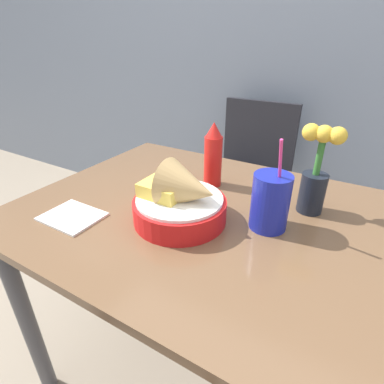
{
  "coord_description": "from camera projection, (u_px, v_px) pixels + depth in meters",
  "views": [
    {
      "loc": [
        0.36,
        -0.64,
        1.15
      ],
      "look_at": [
        -0.01,
        -0.02,
        0.78
      ],
      "focal_mm": 28.0,
      "sensor_mm": 36.0,
      "label": 1
    }
  ],
  "objects": [
    {
      "name": "food_basket",
      "position": [
        182.0,
        201.0,
        0.76
      ],
      "size": [
        0.24,
        0.24,
        0.17
      ],
      "color": "red",
      "rests_on": "dining_table"
    },
    {
      "name": "flower_vase",
      "position": [
        316.0,
        174.0,
        0.78
      ],
      "size": [
        0.11,
        0.07,
        0.24
      ],
      "color": "black",
      "rests_on": "dining_table"
    },
    {
      "name": "chair_far_window",
      "position": [
        251.0,
        167.0,
        1.64
      ],
      "size": [
        0.4,
        0.4,
        0.85
      ],
      "color": "black",
      "rests_on": "ground_plane"
    },
    {
      "name": "dining_table",
      "position": [
        197.0,
        240.0,
        0.89
      ],
      "size": [
        0.99,
        0.79,
        0.72
      ],
      "color": "brown",
      "rests_on": "ground_plane"
    },
    {
      "name": "drink_cup",
      "position": [
        270.0,
        203.0,
        0.73
      ],
      "size": [
        0.09,
        0.09,
        0.24
      ],
      "color": "#192399",
      "rests_on": "dining_table"
    },
    {
      "name": "napkin",
      "position": [
        72.0,
        217.0,
        0.8
      ],
      "size": [
        0.15,
        0.12,
        0.01
      ],
      "color": "white",
      "rests_on": "dining_table"
    },
    {
      "name": "ground_plane",
      "position": [
        196.0,
        366.0,
        1.18
      ],
      "size": [
        12.0,
        12.0,
        0.0
      ],
      "primitive_type": "plane",
      "color": "gray"
    },
    {
      "name": "wall_window",
      "position": [
        313.0,
        1.0,
        1.42
      ],
      "size": [
        7.0,
        0.06,
        2.6
      ],
      "color": "slate",
      "rests_on": "ground_plane"
    },
    {
      "name": "ketchup_bottle",
      "position": [
        213.0,
        156.0,
        0.94
      ],
      "size": [
        0.06,
        0.06,
        0.21
      ],
      "color": "red",
      "rests_on": "dining_table"
    }
  ]
}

